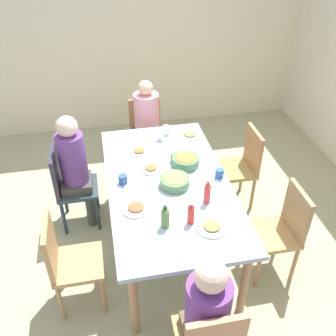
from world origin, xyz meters
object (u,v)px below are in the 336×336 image
object	(u,v)px
plate_0	(190,135)
bottle_0	(191,214)
person_0	(75,164)
plate_2	(212,227)
person_2	(147,120)
bottle_1	(207,193)
bowl_1	(186,160)
bottle_2	(165,217)
person_3	(207,312)
chair_4	(243,163)
cup_1	(175,158)
chair_2	(146,131)
bowl_0	(175,181)
chair_0	(69,184)
plate_1	(139,151)
plate_4	(136,208)
cup_3	(123,179)
chair_1	(67,259)
cup_0	(161,137)
cup_4	(166,130)
plate_3	(151,168)
chair_5	(282,227)
cup_2	(220,173)
dining_table	(168,188)

from	to	relation	value
plate_0	bottle_0	bearing A→B (deg)	-13.56
person_0	plate_2	xyz separation A→B (m)	(1.13, 1.04, 0.05)
person_2	bottle_1	distance (m)	1.65
bowl_1	bottle_2	size ratio (longest dim) A/B	1.26
person_3	chair_4	bearing A→B (deg)	152.65
cup_1	chair_2	bearing A→B (deg)	-173.40
bowl_0	chair_0	bearing A→B (deg)	-120.29
plate_1	plate_4	world-z (taller)	same
cup_1	bottle_0	bearing A→B (deg)	-3.52
person_0	person_3	xyz separation A→B (m)	(1.77, 0.83, -0.04)
plate_2	bottle_1	size ratio (longest dim) A/B	1.12
cup_3	bottle_0	bearing A→B (deg)	37.70
chair_2	plate_1	world-z (taller)	chair_2
bottle_1	plate_4	bearing A→B (deg)	-92.83
person_0	bowl_0	distance (m)	1.04
chair_0	cup_1	size ratio (longest dim) A/B	8.19
person_3	cup_1	distance (m)	1.59
cup_1	cup_3	bearing A→B (deg)	-65.08
chair_1	cup_0	size ratio (longest dim) A/B	8.13
person_3	plate_4	size ratio (longest dim) A/B	4.86
chair_2	plate_4	bearing A→B (deg)	-11.02
chair_1	bottle_0	bearing A→B (deg)	86.99
bottle_2	plate_0	bearing A→B (deg)	158.24
bowl_1	cup_4	bearing A→B (deg)	-173.82
plate_1	bowl_1	xyz separation A→B (m)	(0.30, 0.40, 0.04)
chair_1	bottle_2	world-z (taller)	bottle_2
person_0	chair_4	distance (m)	1.76
plate_4	bottle_0	bearing A→B (deg)	59.23
person_2	plate_1	world-z (taller)	person_2
bottle_2	plate_4	bearing A→B (deg)	-140.23
bottle_0	cup_4	bearing A→B (deg)	176.88
plate_3	cup_1	distance (m)	0.26
plate_1	chair_2	bearing A→B (deg)	167.43
person_0	person_2	size ratio (longest dim) A/B	1.05
person_0	cup_0	distance (m)	0.92
plate_0	plate_4	xyz separation A→B (m)	(1.04, -0.71, 0.00)
chair_5	plate_4	xyz separation A→B (m)	(-0.19, -1.24, 0.28)
person_2	plate_2	bearing A→B (deg)	6.44
person_2	bottle_2	distance (m)	1.84
cup_0	bottle_0	bearing A→B (deg)	0.22
chair_5	cup_0	size ratio (longest dim) A/B	8.13
person_2	cup_2	bearing A→B (deg)	19.85
cup_4	chair_0	bearing A→B (deg)	-72.68
plate_2	dining_table	bearing A→B (deg)	-161.26
chair_5	plate_2	bearing A→B (deg)	-78.49
cup_3	bottle_1	world-z (taller)	bottle_1
chair_2	chair_5	bearing A→B (deg)	26.20
chair_1	plate_0	world-z (taller)	chair_1
plate_4	chair_2	bearing A→B (deg)	168.98
plate_4	cup_0	bearing A→B (deg)	158.91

